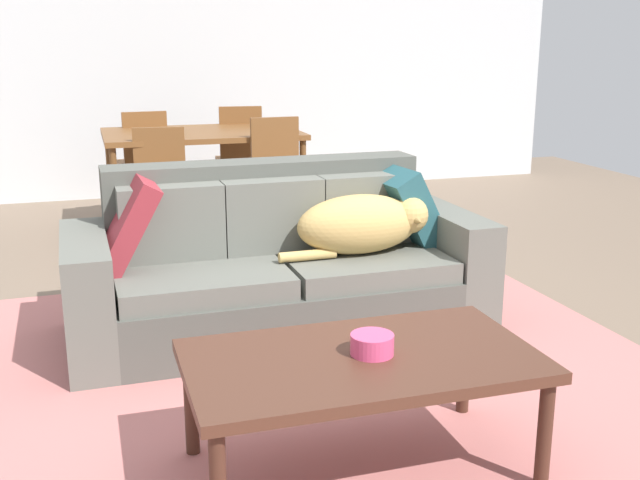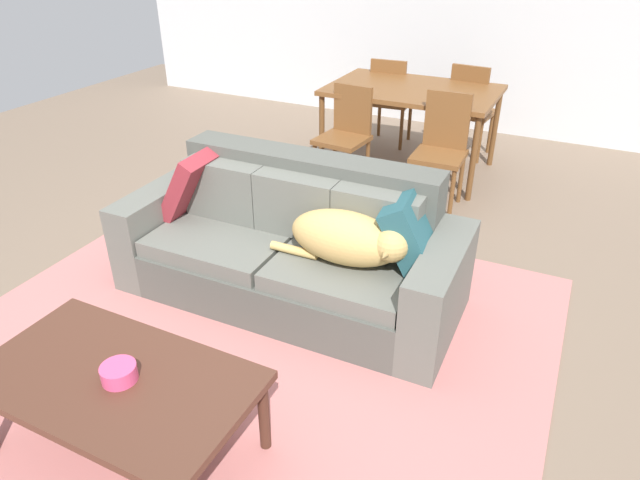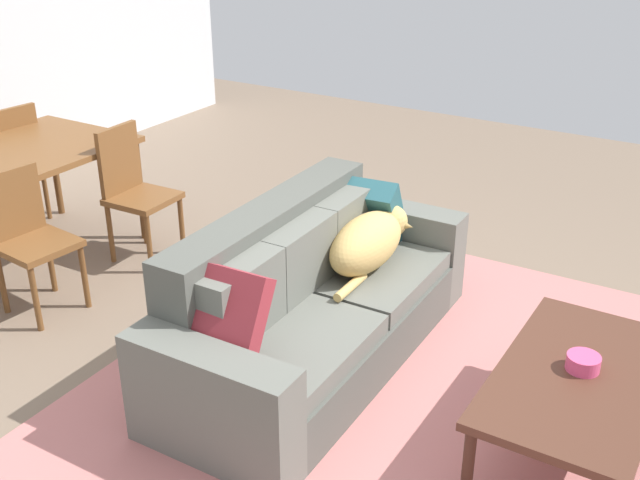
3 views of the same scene
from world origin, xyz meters
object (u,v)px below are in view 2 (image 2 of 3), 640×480
throw_pillow_by_right_arm (413,231)px  coffee_table (116,385)px  dog_on_left_cushion (350,239)px  couch (293,248)px  throw_pillow_by_left_arm (195,182)px  dining_chair_far_right (470,107)px  dining_chair_near_left (346,132)px  dining_chair_near_right (442,146)px  bowl_on_coffee_table (119,373)px  dining_table (413,95)px  dining_chair_far_left (390,98)px

throw_pillow_by_right_arm → coffee_table: 1.70m
dog_on_left_cushion → coffee_table: size_ratio=0.68×
couch → throw_pillow_by_left_arm: 0.79m
dining_chair_far_right → coffee_table: bearing=89.7°
dining_chair_near_left → dining_chair_near_right: size_ratio=0.95×
throw_pillow_by_right_arm → dining_chair_far_right: dining_chair_far_right is taller
throw_pillow_by_left_arm → bowl_on_coffee_table: size_ratio=3.10×
dog_on_left_cushion → dining_chair_near_left: bearing=113.6°
dining_chair_near_left → dining_chair_far_right: 1.40m
dog_on_left_cushion → throw_pillow_by_right_arm: throw_pillow_by_right_arm is taller
coffee_table → dining_table: dining_table is taller
bowl_on_coffee_table → coffee_table: bearing=179.8°
dog_on_left_cushion → bowl_on_coffee_table: dog_on_left_cushion is taller
dog_on_left_cushion → dining_chair_near_right: dining_chair_near_right is taller
dining_chair_near_right → couch: bearing=-107.0°
couch → dog_on_left_cushion: couch is taller
dining_chair_far_left → dining_table: bearing=122.9°
dining_chair_near_left → bowl_on_coffee_table: bearing=-77.5°
throw_pillow_by_left_arm → dining_chair_near_left: 1.71m
throw_pillow_by_left_arm → dining_chair_near_right: bearing=54.4°
coffee_table → dining_chair_near_left: size_ratio=1.37×
coffee_table → dining_chair_far_right: dining_chair_far_right is taller
couch → dining_table: bearing=89.5°
throw_pillow_by_left_arm → bowl_on_coffee_table: bearing=-64.2°
dining_chair_far_left → dining_chair_near_left: bearing=86.9°
dining_chair_near_left → dining_chair_far_left: dining_chair_far_left is taller
throw_pillow_by_right_arm → coffee_table: size_ratio=0.35×
dining_table → dining_chair_far_left: size_ratio=1.66×
dog_on_left_cushion → dining_chair_far_left: dining_chair_far_left is taller
dining_table → dining_chair_far_left: 0.70m
dog_on_left_cushion → throw_pillow_by_left_arm: (-1.16, 0.16, 0.05)m
coffee_table → dining_chair_far_left: bearing=94.8°
dining_chair_far_right → dining_chair_near_right: bearing=98.3°
throw_pillow_by_right_arm → dining_chair_near_right: (-0.29, 1.62, -0.08)m
coffee_table → throw_pillow_by_left_arm: bearing=114.6°
dining_chair_near_right → throw_pillow_by_right_arm: bearing=-82.1°
coffee_table → dining_table: (0.04, 3.73, 0.32)m
dining_chair_near_right → dining_chair_far_left: size_ratio=1.02×
bowl_on_coffee_table → dining_chair_far_left: (-0.40, 4.27, 0.03)m
coffee_table → dining_chair_far_left: (-0.36, 4.27, 0.11)m
throw_pillow_by_left_arm → dining_chair_far_right: size_ratio=0.50×
dining_chair_near_right → dining_chair_far_right: dining_chair_far_right is taller
dining_chair_near_left → throw_pillow_by_right_arm: bearing=-49.8°
couch → throw_pillow_by_right_arm: 0.78m
dining_table → dining_chair_near_left: size_ratio=1.72×
dog_on_left_cushion → dining_table: dining_table is taller
throw_pillow_by_right_arm → dining_chair_near_left: (-1.14, 1.65, -0.10)m
throw_pillow_by_right_arm → couch: bearing=-175.6°
throw_pillow_by_left_arm → dining_chair_far_right: 3.04m
throw_pillow_by_right_arm → dining_table: 2.37m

